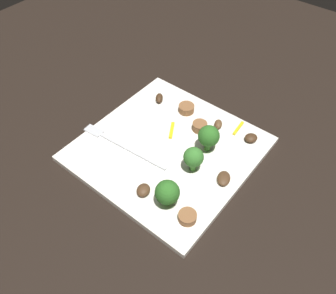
{
  "coord_description": "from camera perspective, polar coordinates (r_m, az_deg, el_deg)",
  "views": [
    {
      "loc": [
        -0.25,
        0.32,
        0.47
      ],
      "look_at": [
        0.0,
        0.0,
        0.01
      ],
      "focal_mm": 36.6,
      "sensor_mm": 36.0,
      "label": 1
    }
  ],
  "objects": [
    {
      "name": "ground_plane",
      "position": [
        0.62,
        -0.0,
        -0.63
      ],
      "size": [
        1.4,
        1.4,
        0.0
      ],
      "primitive_type": "plane",
      "color": "black"
    },
    {
      "name": "plate",
      "position": [
        0.62,
        -0.0,
        -0.32
      ],
      "size": [
        0.29,
        0.29,
        0.01
      ],
      "primitive_type": "cube",
      "color": "white",
      "rests_on": "ground_plane"
    },
    {
      "name": "fork",
      "position": [
        0.62,
        -8.32,
        0.54
      ],
      "size": [
        0.18,
        0.03,
        0.0
      ],
      "rotation": [
        0.0,
        0.0,
        0.08
      ],
      "color": "silver",
      "rests_on": "plate"
    },
    {
      "name": "broccoli_floret_0",
      "position": [
        0.59,
        6.8,
        1.76
      ],
      "size": [
        0.04,
        0.04,
        0.05
      ],
      "color": "#347525",
      "rests_on": "plate"
    },
    {
      "name": "broccoli_floret_1",
      "position": [
        0.52,
        -0.12,
        -7.61
      ],
      "size": [
        0.04,
        0.04,
        0.05
      ],
      "color": "#347525",
      "rests_on": "plate"
    },
    {
      "name": "broccoli_floret_2",
      "position": [
        0.56,
        4.27,
        -1.77
      ],
      "size": [
        0.03,
        0.03,
        0.05
      ],
      "color": "#408630",
      "rests_on": "plate"
    },
    {
      "name": "sausage_slice_0",
      "position": [
        0.52,
        3.25,
        -11.54
      ],
      "size": [
        0.04,
        0.04,
        0.01
      ],
      "primitive_type": "cylinder",
      "rotation": [
        0.0,
        0.0,
        2.57
      ],
      "color": "brown",
      "rests_on": "plate"
    },
    {
      "name": "sausage_slice_1",
      "position": [
        0.68,
        3.08,
        6.43
      ],
      "size": [
        0.04,
        0.04,
        0.01
      ],
      "primitive_type": "cylinder",
      "rotation": [
        0.0,
        0.0,
        2.97
      ],
      "color": "brown",
      "rests_on": "plate"
    },
    {
      "name": "sausage_slice_2",
      "position": [
        0.64,
        5.3,
        3.43
      ],
      "size": [
        0.04,
        0.04,
        0.02
      ],
      "primitive_type": "cylinder",
      "rotation": [
        0.0,
        0.0,
        2.48
      ],
      "color": "brown",
      "rests_on": "plate"
    },
    {
      "name": "mushroom_0",
      "position": [
        0.55,
        -4.12,
        -7.17
      ],
      "size": [
        0.03,
        0.03,
        0.01
      ],
      "primitive_type": "ellipsoid",
      "rotation": [
        0.0,
        0.0,
        1.91
      ],
      "color": "#4C331E",
      "rests_on": "plate"
    },
    {
      "name": "mushroom_1",
      "position": [
        0.64,
        13.66,
        1.48
      ],
      "size": [
        0.03,
        0.03,
        0.01
      ],
      "primitive_type": "ellipsoid",
      "rotation": [
        0.0,
        0.0,
        4.28
      ],
      "color": "#422B19",
      "rests_on": "plate"
    },
    {
      "name": "mushroom_2",
      "position": [
        0.65,
        8.37,
        3.79
      ],
      "size": [
        0.02,
        0.03,
        0.01
      ],
      "primitive_type": "ellipsoid",
      "rotation": [
        0.0,
        0.0,
        2.07
      ],
      "color": "brown",
      "rests_on": "plate"
    },
    {
      "name": "mushroom_3",
      "position": [
        0.57,
        9.2,
        -5.26
      ],
      "size": [
        0.03,
        0.04,
        0.01
      ],
      "primitive_type": "ellipsoid",
      "rotation": [
        0.0,
        0.0,
        1.99
      ],
      "color": "#4C331E",
      "rests_on": "plate"
    },
    {
      "name": "mushroom_4",
      "position": [
        0.7,
        -1.47,
        8.16
      ],
      "size": [
        0.03,
        0.03,
        0.01
      ],
      "primitive_type": "ellipsoid",
      "rotation": [
        0.0,
        0.0,
        5.34
      ],
      "color": "#422B19",
      "rests_on": "plate"
    },
    {
      "name": "pepper_strip_0",
      "position": [
        0.64,
        0.62,
        2.8
      ],
      "size": [
        0.03,
        0.04,
        0.0
      ],
      "primitive_type": "cube",
      "rotation": [
        0.0,
        0.0,
        2.11
      ],
      "color": "yellow",
      "rests_on": "plate"
    },
    {
      "name": "pepper_strip_1",
      "position": [
        0.66,
        11.63,
        3.08
      ],
      "size": [
        0.01,
        0.04,
        0.0
      ],
      "primitive_type": "cube",
      "rotation": [
        0.0,
        0.0,
        4.8
      ],
      "color": "yellow",
      "rests_on": "plate"
    }
  ]
}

